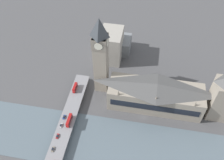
% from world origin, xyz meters
% --- Properties ---
extents(ground_plane, '(600.00, 600.00, 0.00)m').
position_xyz_m(ground_plane, '(0.00, 0.00, 0.00)').
color(ground_plane, '#4C4C4F').
extents(river_water, '(49.93, 360.00, 0.30)m').
position_xyz_m(river_water, '(-30.97, 0.00, 0.15)').
color(river_water, slate).
rests_on(river_water, ground_plane).
extents(parliament_hall, '(27.03, 83.61, 29.19)m').
position_xyz_m(parliament_hall, '(16.28, -8.00, 14.50)').
color(parliament_hall, gray).
rests_on(parliament_hall, ground_plane).
extents(clock_tower, '(13.07, 13.07, 80.66)m').
position_xyz_m(clock_tower, '(28.49, 43.73, 43.10)').
color(clock_tower, gray).
rests_on(clock_tower, ground_plane).
extents(victoria_tower, '(18.62, 18.62, 53.60)m').
position_xyz_m(victoria_tower, '(16.34, -63.12, 24.80)').
color(victoria_tower, gray).
rests_on(victoria_tower, ground_plane).
extents(road_bridge, '(131.86, 13.40, 6.09)m').
position_xyz_m(road_bridge, '(-30.97, 64.36, 4.91)').
color(road_bridge, slate).
rests_on(road_bridge, ground_plane).
extents(double_decker_bus_lead, '(11.92, 2.50, 5.04)m').
position_xyz_m(double_decker_bus_lead, '(-19.76, 61.88, 8.87)').
color(double_decker_bus_lead, red).
rests_on(double_decker_bus_lead, road_bridge).
extents(double_decker_bus_mid, '(10.04, 2.49, 5.07)m').
position_xyz_m(double_decker_bus_mid, '(16.05, 66.97, 8.88)').
color(double_decker_bus_mid, red).
rests_on(double_decker_bus_mid, road_bridge).
extents(car_northbound_mid, '(4.52, 1.91, 1.25)m').
position_xyz_m(car_northbound_mid, '(-34.91, 67.47, 6.73)').
color(car_northbound_mid, maroon).
rests_on(car_northbound_mid, road_bridge).
extents(car_northbound_tail, '(4.41, 1.76, 1.30)m').
position_xyz_m(car_northbound_tail, '(-24.71, 67.80, 6.74)').
color(car_northbound_tail, silver).
rests_on(car_northbound_tail, road_bridge).
extents(car_southbound_lead, '(4.57, 1.92, 1.24)m').
position_xyz_m(car_southbound_lead, '(-46.51, 67.39, 6.73)').
color(car_southbound_lead, slate).
rests_on(car_southbound_lead, road_bridge).
extents(car_southbound_extra, '(4.16, 1.88, 1.39)m').
position_xyz_m(car_southbound_extra, '(-16.21, 67.76, 6.79)').
color(car_southbound_extra, navy).
rests_on(car_southbound_extra, road_bridge).
extents(city_block_west, '(29.09, 21.93, 34.36)m').
position_xyz_m(city_block_west, '(72.12, 42.06, 17.18)').
color(city_block_west, '#A39E93').
rests_on(city_block_west, ground_plane).
extents(city_block_center, '(23.20, 21.09, 17.44)m').
position_xyz_m(city_block_center, '(84.98, 33.86, 8.72)').
color(city_block_center, slate).
rests_on(city_block_center, ground_plane).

